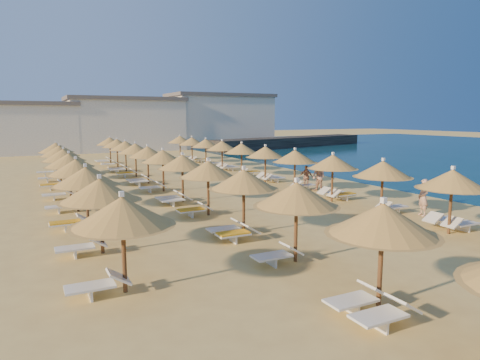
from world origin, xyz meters
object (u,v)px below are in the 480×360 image
parasol_row_west (172,160)px  beachgoer_b (319,177)px  jetty (291,142)px  beachgoer_c (306,177)px  beachgoer_a (423,197)px  parasol_row_east (279,155)px

parasol_row_west → beachgoer_b: 9.19m
parasol_row_west → beachgoer_b: (8.75, -2.53, -1.25)m
jetty → beachgoer_c: 39.22m
parasol_row_west → beachgoer_a: 13.72m
jetty → parasol_row_east: size_ratio=0.69×
jetty → beachgoer_c: bearing=-136.4°
jetty → beachgoer_b: 39.99m
parasol_row_east → parasol_row_west: size_ratio=1.00×
beachgoer_a → beachgoer_b: beachgoer_b is taller
beachgoer_a → beachgoer_b: 7.68m
parasol_row_east → beachgoer_a: 10.42m
beachgoer_a → beachgoer_b: bearing=-159.4°
jetty → beachgoer_a: size_ratio=17.01×
jetty → parasol_row_east: 38.62m
parasol_row_east → beachgoer_a: (1.69, -10.20, -1.29)m
beachgoer_c → beachgoer_b: 1.08m
beachgoer_b → beachgoer_c: bearing=-178.4°
jetty → beachgoer_a: 46.59m
jetty → parasol_row_west: (-29.28, -31.78, 1.42)m
jetty → beachgoer_c: (-20.76, -33.27, 0.02)m
parasol_row_east → beachgoer_b: bearing=-61.9°
beachgoer_a → beachgoer_c: size_ratio=1.14×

